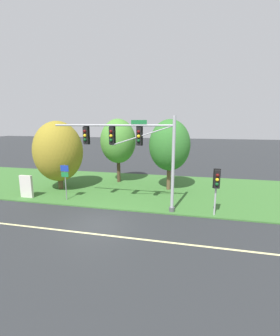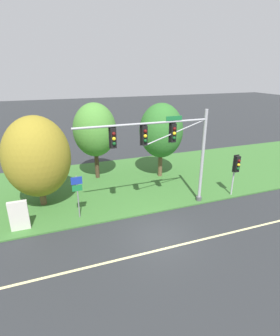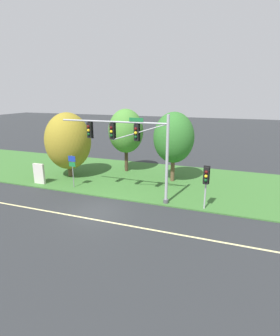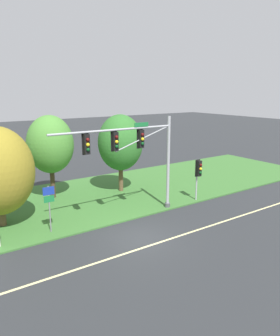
% 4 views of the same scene
% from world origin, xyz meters
% --- Properties ---
extents(ground_plane, '(160.00, 160.00, 0.00)m').
position_xyz_m(ground_plane, '(0.00, 0.00, 0.00)').
color(ground_plane, '#282B2D').
extents(lane_stripe, '(36.00, 0.16, 0.01)m').
position_xyz_m(lane_stripe, '(0.00, -1.20, 0.00)').
color(lane_stripe, beige).
rests_on(lane_stripe, ground).
extents(grass_verge, '(48.00, 11.50, 0.10)m').
position_xyz_m(grass_verge, '(0.00, 8.25, 0.05)').
color(grass_verge, '#386B2D').
rests_on(grass_verge, ground).
extents(traffic_signal_mast, '(8.97, 0.49, 6.71)m').
position_xyz_m(traffic_signal_mast, '(1.64, 2.94, 4.74)').
color(traffic_signal_mast, '#9EA0A5').
rests_on(traffic_signal_mast, grass_verge).
extents(pedestrian_signal_near_kerb, '(0.46, 0.55, 3.26)m').
position_xyz_m(pedestrian_signal_near_kerb, '(7.36, 2.76, 2.48)').
color(pedestrian_signal_near_kerb, '#9EA0A5').
rests_on(pedestrian_signal_near_kerb, grass_verge).
extents(route_sign_post, '(0.70, 0.08, 2.93)m').
position_xyz_m(route_sign_post, '(-4.22, 3.59, 2.03)').
color(route_sign_post, slate).
rests_on(route_sign_post, grass_verge).
extents(tree_nearest_road, '(4.48, 4.48, 6.39)m').
position_xyz_m(tree_nearest_road, '(-6.42, 6.33, 3.68)').
color(tree_nearest_road, brown).
rests_on(tree_nearest_road, grass_verge).
extents(tree_left_of_mast, '(3.65, 3.65, 6.62)m').
position_xyz_m(tree_left_of_mast, '(-1.74, 9.94, 4.42)').
color(tree_left_of_mast, '#423021').
rests_on(tree_left_of_mast, grass_verge).
extents(tree_behind_signpost, '(3.76, 3.76, 6.55)m').
position_xyz_m(tree_behind_signpost, '(3.71, 8.35, 4.28)').
color(tree_behind_signpost, brown).
rests_on(tree_behind_signpost, grass_verge).
extents(info_kiosk, '(1.10, 0.24, 1.90)m').
position_xyz_m(info_kiosk, '(-7.78, 3.38, 1.04)').
color(info_kiosk, beige).
rests_on(info_kiosk, grass_verge).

